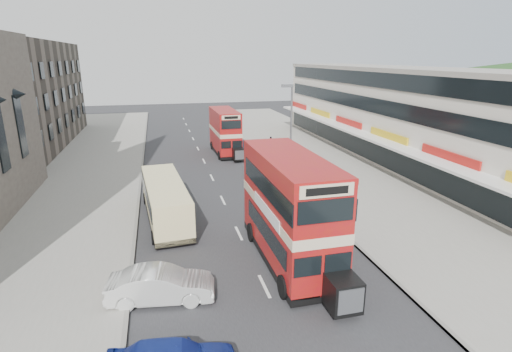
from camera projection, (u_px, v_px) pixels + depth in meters
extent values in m
plane|color=#28282B|center=(277.00, 312.00, 16.78)|extent=(160.00, 160.00, 0.00)
cube|color=#28282B|center=(212.00, 178.00, 35.38)|extent=(12.00, 90.00, 0.01)
cube|color=gray|center=(337.00, 168.00, 38.11)|extent=(12.00, 90.00, 0.15)
cube|color=gray|center=(66.00, 187.00, 32.61)|extent=(12.00, 90.00, 0.15)
cube|color=gray|center=(141.00, 182.00, 33.96)|extent=(0.20, 90.00, 0.16)
cube|color=gray|center=(278.00, 172.00, 36.76)|extent=(0.20, 90.00, 0.16)
cube|color=beige|center=(404.00, 116.00, 40.54)|extent=(8.00, 46.00, 9.00)
cube|color=black|center=(365.00, 146.00, 40.44)|extent=(0.10, 44.00, 2.40)
cube|color=gray|center=(409.00, 69.00, 39.22)|extent=(8.20, 46.20, 0.40)
cube|color=white|center=(359.00, 133.00, 39.84)|extent=(1.80, 44.00, 0.20)
cylinder|color=slate|center=(291.00, 134.00, 33.89)|extent=(0.16, 0.16, 8.00)
cube|color=slate|center=(287.00, 86.00, 32.65)|extent=(1.00, 0.20, 0.25)
cube|color=black|center=(288.00, 253.00, 20.97)|extent=(2.82, 8.65, 0.38)
cube|color=maroon|center=(289.00, 231.00, 20.60)|extent=(2.80, 8.65, 2.37)
cube|color=beige|center=(289.00, 206.00, 20.22)|extent=(2.84, 8.69, 0.48)
cube|color=maroon|center=(290.00, 182.00, 19.85)|extent=(2.80, 8.65, 2.26)
cube|color=maroon|center=(290.00, 158.00, 19.50)|extent=(2.82, 8.67, 0.27)
cube|color=black|center=(343.00, 293.00, 16.37)|extent=(1.31, 1.31, 1.40)
cube|color=black|center=(225.00, 150.00, 44.27)|extent=(2.44, 7.36, 0.32)
cube|color=maroon|center=(225.00, 141.00, 43.95)|extent=(2.42, 7.36, 2.01)
cube|color=beige|center=(225.00, 130.00, 43.63)|extent=(2.46, 7.40, 0.41)
cube|color=maroon|center=(225.00, 120.00, 43.31)|extent=(2.42, 7.36, 1.92)
cube|color=maroon|center=(224.00, 111.00, 43.01)|extent=(2.44, 7.38, 0.23)
cube|color=black|center=(238.00, 154.00, 40.37)|extent=(1.11, 1.12, 1.19)
cube|color=black|center=(166.00, 214.00, 26.20)|extent=(3.06, 9.23, 0.36)
cube|color=beige|center=(165.00, 199.00, 25.90)|extent=(3.04, 9.23, 2.36)
imported|color=silver|center=(161.00, 285.00, 17.36)|extent=(4.76, 2.20, 1.51)
imported|color=maroon|center=(278.00, 175.00, 34.02)|extent=(4.49, 1.99, 1.28)
imported|color=#C75B13|center=(269.00, 169.00, 35.95)|extent=(4.18, 2.14, 1.13)
imported|color=#5C95B8|center=(239.00, 145.00, 45.69)|extent=(3.74, 1.87, 1.23)
imported|color=gray|center=(315.00, 177.00, 32.23)|extent=(0.70, 0.59, 1.60)
imported|color=gray|center=(271.00, 143.00, 45.01)|extent=(0.92, 0.42, 1.54)
imported|color=gray|center=(258.00, 169.00, 36.56)|extent=(0.68, 1.63, 0.84)
imported|color=black|center=(258.00, 160.00, 36.33)|extent=(0.67, 0.47, 1.75)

